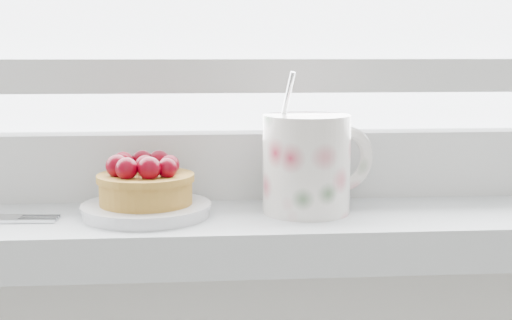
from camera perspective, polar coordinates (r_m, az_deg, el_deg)
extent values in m
cube|color=silver|center=(0.71, -3.87, -5.59)|extent=(1.60, 0.20, 0.04)
cube|color=silver|center=(0.77, -4.00, -0.33)|extent=(1.30, 0.05, 0.07)
cube|color=silver|center=(0.76, -4.07, 6.74)|extent=(1.30, 0.04, 0.04)
cylinder|color=silver|center=(0.69, -8.76, -3.96)|extent=(0.12, 0.12, 0.01)
cylinder|color=#946420|center=(0.69, -8.80, -2.31)|extent=(0.09, 0.09, 0.03)
cylinder|color=#946420|center=(0.68, -8.82, -1.40)|extent=(0.09, 0.09, 0.01)
sphere|color=#4A000B|center=(0.68, -8.85, -0.44)|extent=(0.02, 0.02, 0.02)
sphere|color=#4A000B|center=(0.68, -6.92, -0.39)|extent=(0.02, 0.02, 0.02)
sphere|color=#4A000B|center=(0.70, -7.76, -0.08)|extent=(0.02, 0.02, 0.02)
sphere|color=#4A000B|center=(0.70, -9.07, -0.08)|extent=(0.02, 0.02, 0.02)
sphere|color=#4A000B|center=(0.70, -10.58, -0.21)|extent=(0.02, 0.02, 0.02)
sphere|color=#4A000B|center=(0.68, -11.04, -0.48)|extent=(0.02, 0.02, 0.02)
sphere|color=#4A000B|center=(0.66, -10.31, -0.69)|extent=(0.02, 0.02, 0.02)
sphere|color=#4A000B|center=(0.66, -8.53, -0.67)|extent=(0.02, 0.02, 0.02)
sphere|color=#4A000B|center=(0.66, -7.12, -0.66)|extent=(0.02, 0.02, 0.02)
cylinder|color=silver|center=(0.69, 4.05, -0.32)|extent=(0.11, 0.11, 0.10)
cylinder|color=black|center=(0.69, 4.09, 3.29)|extent=(0.07, 0.07, 0.01)
torus|color=silver|center=(0.72, 7.18, 0.11)|extent=(0.07, 0.04, 0.07)
cylinder|color=silver|center=(0.69, 2.46, 4.70)|extent=(0.02, 0.02, 0.06)
cube|color=silver|center=(0.70, -19.60, -4.44)|extent=(0.03, 0.03, 0.00)
cube|color=silver|center=(0.69, -17.30, -4.70)|extent=(0.04, 0.01, 0.00)
cube|color=silver|center=(0.69, -17.14, -4.56)|extent=(0.04, 0.01, 0.00)
cube|color=silver|center=(0.70, -16.98, -4.43)|extent=(0.04, 0.01, 0.00)
cube|color=silver|center=(0.70, -16.82, -4.31)|extent=(0.04, 0.01, 0.00)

